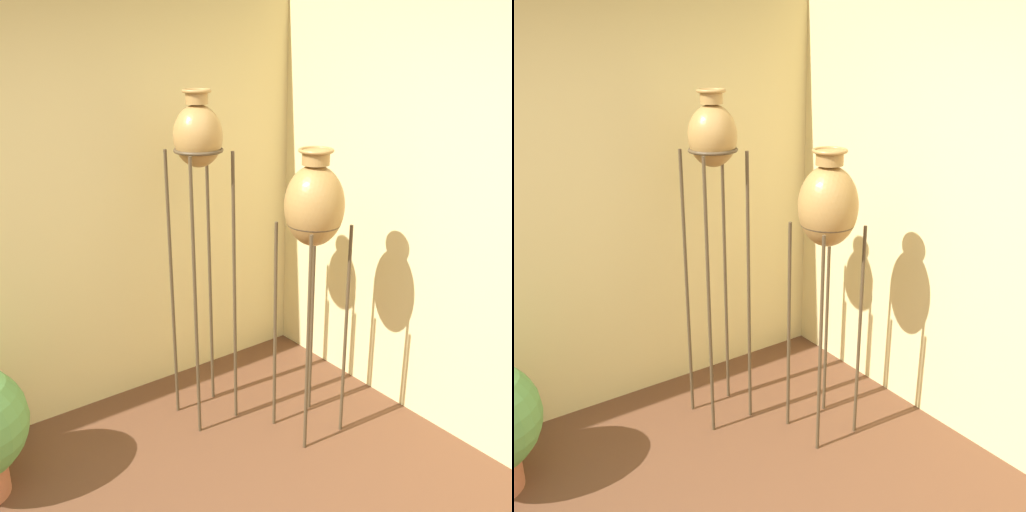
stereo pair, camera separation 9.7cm
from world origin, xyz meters
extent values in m
cube|color=beige|center=(0.00, 2.04, 1.35)|extent=(8.01, 0.06, 2.70)
cylinder|color=#473823|center=(0.78, 1.32, 0.85)|extent=(0.02, 0.02, 1.71)
cylinder|color=#473823|center=(1.06, 1.32, 0.85)|extent=(0.02, 0.02, 1.71)
cylinder|color=#473823|center=(0.78, 1.59, 0.85)|extent=(0.02, 0.02, 1.71)
cylinder|color=#473823|center=(1.06, 1.59, 0.85)|extent=(0.02, 0.02, 1.71)
torus|color=#473823|center=(0.92, 1.46, 1.71)|extent=(0.28, 0.28, 0.02)
ellipsoid|color=olive|center=(0.92, 1.46, 1.79)|extent=(0.27, 0.27, 0.34)
cylinder|color=olive|center=(0.92, 1.46, 1.99)|extent=(0.12, 0.12, 0.07)
torus|color=olive|center=(0.92, 1.46, 2.03)|extent=(0.16, 0.16, 0.02)
cylinder|color=#473823|center=(1.20, 0.81, 0.66)|extent=(0.02, 0.02, 1.33)
cylinder|color=#473823|center=(1.49, 0.81, 0.66)|extent=(0.02, 0.02, 1.33)
cylinder|color=#473823|center=(1.20, 1.11, 0.66)|extent=(0.02, 0.02, 1.33)
cylinder|color=#473823|center=(1.49, 1.11, 0.66)|extent=(0.02, 0.02, 1.33)
torus|color=#473823|center=(1.35, 0.96, 1.33)|extent=(0.30, 0.30, 0.02)
ellipsoid|color=olive|center=(1.35, 0.96, 1.43)|extent=(0.33, 0.33, 0.45)
cylinder|color=olive|center=(1.35, 0.96, 1.69)|extent=(0.15, 0.15, 0.08)
torus|color=olive|center=(1.35, 0.96, 1.73)|extent=(0.19, 0.19, 0.02)
camera|label=1|loc=(-0.81, -1.40, 2.27)|focal=42.00mm
camera|label=2|loc=(-0.73, -1.45, 2.27)|focal=42.00mm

